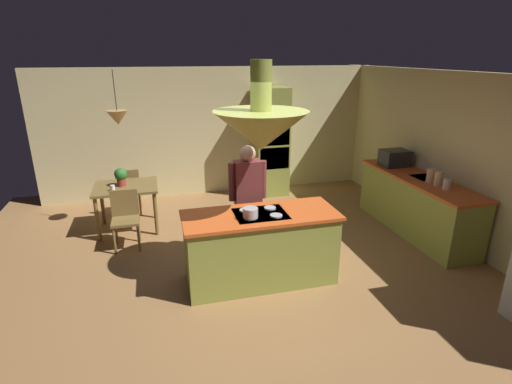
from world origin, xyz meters
name	(u,v)px	position (x,y,z in m)	size (l,w,h in m)	color
ground	(256,272)	(0.00, 0.00, 0.00)	(8.16, 8.16, 0.00)	#9E7042
wall_back	(213,132)	(0.00, 3.45, 1.27)	(6.80, 0.10, 2.55)	beige
wall_right	(454,158)	(3.25, 0.40, 1.27)	(0.10, 7.20, 2.55)	beige
kitchen_island	(260,247)	(0.00, -0.20, 0.47)	(1.92, 0.78, 0.95)	#939E42
counter_run_right	(416,204)	(2.84, 0.60, 0.47)	(0.73, 2.45, 0.93)	#939E42
oven_tower	(271,142)	(1.10, 3.04, 1.09)	(0.66, 0.62, 2.17)	#939E42
dining_table	(126,192)	(-1.70, 1.90, 0.65)	(1.00, 0.84, 0.76)	olive
person_at_island	(248,195)	(0.00, 0.46, 0.94)	(0.53, 0.22, 1.64)	tan
range_hood	(261,128)	(0.00, -0.20, 1.98)	(1.10, 1.10, 1.00)	#939E42
pendant_light_over_table	(118,118)	(-1.70, 1.90, 1.86)	(0.32, 0.32, 0.82)	#E0B266
chair_facing_island	(125,215)	(-1.70, 1.26, 0.50)	(0.40, 0.40, 0.87)	olive
chair_by_back_wall	(129,188)	(-1.70, 2.54, 0.50)	(0.40, 0.40, 0.87)	olive
potted_plant_on_table	(121,176)	(-1.75, 1.90, 0.93)	(0.20, 0.20, 0.30)	#99382D
cup_on_table	(113,188)	(-1.88, 1.69, 0.81)	(0.07, 0.07, 0.09)	white
canister_flour	(447,184)	(2.84, 0.00, 1.01)	(0.11, 0.11, 0.16)	silver
canister_sugar	(439,179)	(2.84, 0.18, 1.04)	(0.12, 0.12, 0.22)	#E0B78C
canister_tea	(431,175)	(2.84, 0.36, 1.04)	(0.12, 0.12, 0.21)	#E0B78C
microwave_on_counter	(395,158)	(2.84, 1.32, 1.07)	(0.46, 0.36, 0.28)	#232326
cooking_pot_on_cooktop	(250,213)	(-0.16, -0.33, 1.01)	(0.18, 0.18, 0.12)	#B2B2B7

